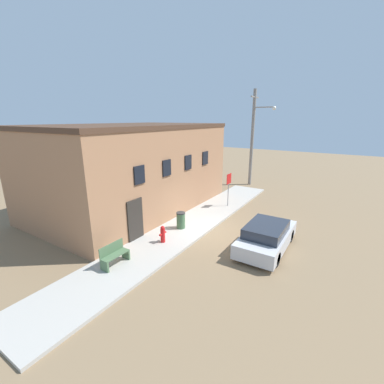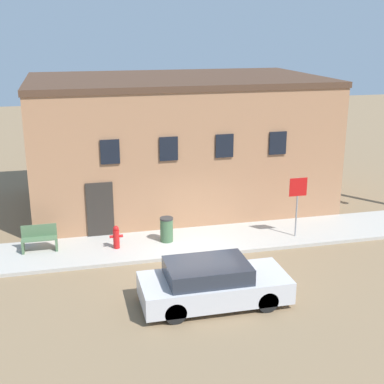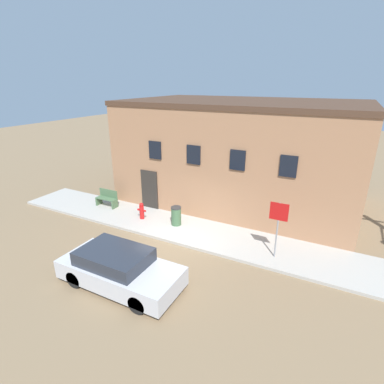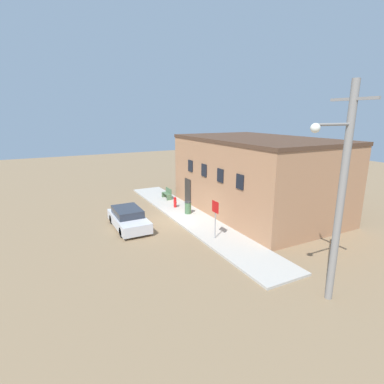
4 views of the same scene
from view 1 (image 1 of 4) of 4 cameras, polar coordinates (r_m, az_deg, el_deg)
name	(u,v)px [view 1 (image 1 of 4)]	position (r m, az deg, el deg)	size (l,w,h in m)	color
ground_plane	(210,231)	(14.32, 4.07, -8.71)	(80.00, 80.00, 0.00)	#846B4C
sidewalk	(190,225)	(14.90, -0.44, -7.37)	(19.38, 2.65, 0.13)	#B2ADA3
brick_building	(132,167)	(17.77, -13.26, 5.34)	(12.51, 7.71, 5.63)	#A87551
fire_hydrant	(163,234)	(12.77, -6.52, -9.26)	(0.47, 0.22, 0.84)	red
stop_sign	(229,184)	(17.59, 8.16, 1.87)	(0.69, 0.06, 2.27)	gray
bench	(114,255)	(11.37, -16.90, -13.25)	(1.22, 0.44, 0.91)	#4C6B47
trash_bin	(181,220)	(14.23, -2.50, -6.27)	(0.49, 0.49, 0.91)	#426642
utility_pole	(253,136)	(24.08, 13.49, 12.04)	(1.80, 2.04, 8.43)	gray
parked_car	(267,236)	(12.79, 16.25, -9.40)	(4.27, 1.84, 1.29)	black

